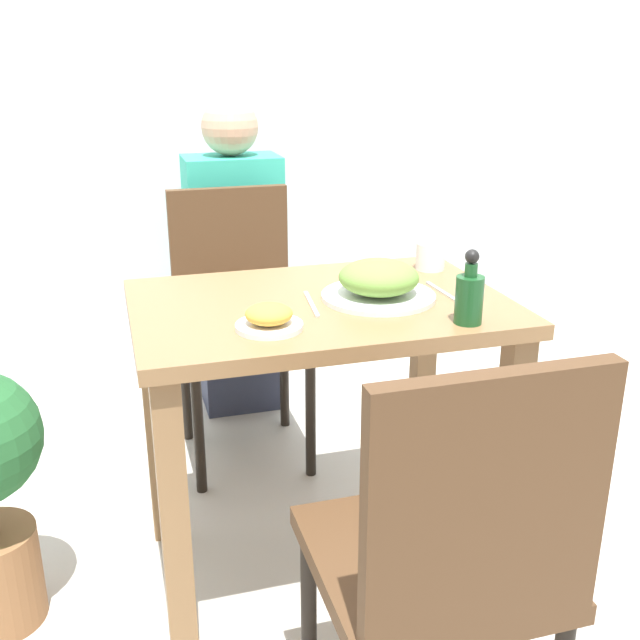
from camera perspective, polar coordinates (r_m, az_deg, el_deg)
The scene contains 12 objects.
ground_plane at distance 2.15m, azimuth 0.00°, elevation -18.08°, with size 16.00×16.00×0.00m, color #B7B2A8.
wall_back at distance 3.13m, azimuth -7.96°, elevation 19.30°, with size 8.00×0.05×2.60m.
dining_table at distance 1.84m, azimuth 0.00°, elevation -2.93°, with size 0.89×0.61×0.76m.
chair_near at distance 1.36m, azimuth 9.79°, elevation -17.19°, with size 0.42×0.42×0.90m.
chair_far at distance 2.51m, azimuth -6.31°, elevation 0.78°, with size 0.42×0.42×0.90m.
food_plate at distance 1.79m, azimuth 4.49°, elevation 2.93°, with size 0.27×0.27×0.09m.
side_plate at distance 1.60m, azimuth -3.91°, elevation 0.12°, with size 0.15×0.15×0.06m.
drink_cup at distance 2.05m, azimuth 8.41°, elevation 4.84°, with size 0.08×0.08×0.07m.
sauce_bottle at distance 1.65m, azimuth 11.31°, elevation 1.82°, with size 0.06×0.06×0.17m.
fork_utensil at distance 1.75m, azimuth -0.67°, elevation 1.25°, with size 0.03×0.18×0.00m.
spoon_utensil at distance 1.87m, azimuth 9.28°, elevation 2.15°, with size 0.01×0.16×0.00m.
person_figure at distance 2.80m, azimuth -6.48°, elevation 4.40°, with size 0.34×0.22×1.17m.
Camera 1 is at (-0.47, -1.63, 1.32)m, focal length 42.00 mm.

